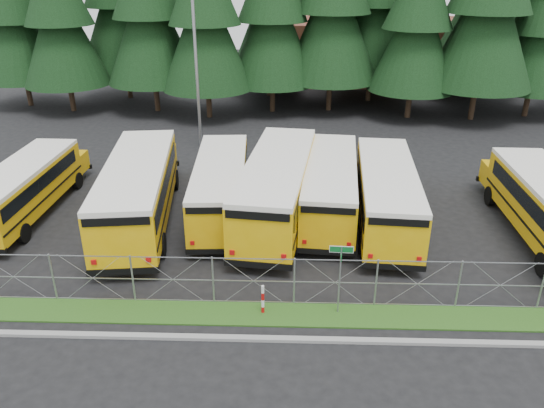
{
  "coord_description": "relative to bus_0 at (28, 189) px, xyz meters",
  "views": [
    {
      "loc": [
        -1.29,
        -17.48,
        11.82
      ],
      "look_at": [
        -1.98,
        4.0,
        1.82
      ],
      "focal_mm": 35.0,
      "sensor_mm": 36.0,
      "label": 1
    }
  ],
  "objects": [
    {
      "name": "conifer_11",
      "position": [
        11.11,
        25.98,
        6.45
      ],
      "size": [
        7.05,
        7.05,
        15.58
      ],
      "primitive_type": null,
      "color": "black",
      "rests_on": "ground"
    },
    {
      "name": "curb",
      "position": [
        14.27,
        -9.48,
        -1.28
      ],
      "size": [
        50.0,
        0.25,
        0.12
      ],
      "primitive_type": "cube",
      "color": "gray",
      "rests_on": "ground"
    },
    {
      "name": "ground",
      "position": [
        14.27,
        -6.38,
        -1.34
      ],
      "size": [
        120.0,
        120.0,
        0.0
      ],
      "primitive_type": "plane",
      "color": "black",
      "rests_on": "ground"
    },
    {
      "name": "street_sign",
      "position": [
        14.87,
        -7.88,
        0.69
      ],
      "size": [
        0.84,
        0.55,
        2.81
      ],
      "color": "#94969C",
      "rests_on": "ground"
    },
    {
      "name": "bus_0",
      "position": [
        0.0,
        0.0,
        0.0
      ],
      "size": [
        2.66,
        10.31,
        2.69
      ],
      "primitive_type": null,
      "rotation": [
        0.0,
        0.0,
        -0.02
      ],
      "color": "#DEA107",
      "rests_on": "ground"
    },
    {
      "name": "striped_bollard",
      "position": [
        12.14,
        -7.99,
        -0.74
      ],
      "size": [
        0.11,
        0.11,
        1.2
      ],
      "primitive_type": "cylinder",
      "color": "#B20C0C",
      "rests_on": "ground"
    },
    {
      "name": "conifer_3",
      "position": [
        6.51,
        18.29,
        6.63
      ],
      "size": [
        7.21,
        7.21,
        15.95
      ],
      "primitive_type": null,
      "color": "black",
      "rests_on": "ground"
    },
    {
      "name": "light_standard",
      "position": [
        6.99,
        10.65,
        4.16
      ],
      "size": [
        0.7,
        0.35,
        10.14
      ],
      "color": "#94969C",
      "rests_on": "ground"
    },
    {
      "name": "conifer_5",
      "position": [
        16.39,
        20.84,
        7.35
      ],
      "size": [
        7.86,
        7.86,
        17.38
      ],
      "primitive_type": null,
      "color": "black",
      "rests_on": "ground"
    },
    {
      "name": "conifer_6",
      "position": [
        22.68,
        18.73,
        6.31
      ],
      "size": [
        6.92,
        6.92,
        15.31
      ],
      "primitive_type": null,
      "color": "black",
      "rests_on": "ground"
    },
    {
      "name": "conifer_7",
      "position": [
        27.67,
        18.32,
        7.63
      ],
      "size": [
        8.12,
        8.12,
        17.95
      ],
      "primitive_type": null,
      "color": "black",
      "rests_on": "ground"
    },
    {
      "name": "bus_3",
      "position": [
        9.65,
        0.45,
        0.06
      ],
      "size": [
        3.11,
        10.82,
        2.8
      ],
      "primitive_type": null,
      "rotation": [
        0.0,
        0.0,
        0.05
      ],
      "color": "#DEA107",
      "rests_on": "ground"
    },
    {
      "name": "brick_building",
      "position": [
        20.27,
        33.62,
        1.66
      ],
      "size": [
        22.0,
        10.0,
        6.0
      ],
      "primitive_type": "cube",
      "color": "brown",
      "rests_on": "ground"
    },
    {
      "name": "conifer_1",
      "position": [
        -5.33,
        19.87,
        6.38
      ],
      "size": [
        6.99,
        6.99,
        15.45
      ],
      "primitive_type": null,
      "color": "black",
      "rests_on": "ground"
    },
    {
      "name": "bus_5",
      "position": [
        15.11,
        0.59,
        0.07
      ],
      "size": [
        3.56,
        11.01,
        2.84
      ],
      "primitive_type": null,
      "rotation": [
        0.0,
        0.0,
        -0.09
      ],
      "color": "#DEA107",
      "rests_on": "ground"
    },
    {
      "name": "conifer_8",
      "position": [
        32.43,
        19.48,
        5.84
      ],
      "size": [
        6.5,
        6.5,
        14.37
      ],
      "primitive_type": null,
      "color": "black",
      "rests_on": "ground"
    },
    {
      "name": "conifer_4",
      "position": [
        11.6,
        20.24,
        6.71
      ],
      "size": [
        7.28,
        7.28,
        16.1
      ],
      "primitive_type": null,
      "color": "black",
      "rests_on": "ground"
    },
    {
      "name": "bus_4",
      "position": [
        12.51,
        -0.03,
        0.26
      ],
      "size": [
        4.35,
        12.48,
        3.2
      ],
      "primitive_type": null,
      "rotation": [
        0.0,
        0.0,
        -0.12
      ],
      "color": "#DEA107",
      "rests_on": "ground"
    },
    {
      "name": "conifer_2",
      "position": [
        1.83,
        20.13,
        6.95
      ],
      "size": [
        7.5,
        7.5,
        16.58
      ],
      "primitive_type": null,
      "color": "black",
      "rests_on": "ground"
    },
    {
      "name": "bus_6",
      "position": [
        17.71,
        -0.39,
        0.12
      ],
      "size": [
        3.56,
        11.33,
        2.92
      ],
      "primitive_type": null,
      "rotation": [
        0.0,
        0.0,
        -0.08
      ],
      "color": "#DEA107",
      "rests_on": "ground"
    },
    {
      "name": "conifer_0",
      "position": [
        -9.8,
        21.57,
        6.37
      ],
      "size": [
        6.98,
        6.98,
        15.43
      ],
      "primitive_type": null,
      "color": "black",
      "rests_on": "ground"
    },
    {
      "name": "bus_2",
      "position": [
        5.86,
        -0.69,
        0.26
      ],
      "size": [
        4.33,
        12.48,
        3.2
      ],
      "primitive_type": null,
      "rotation": [
        0.0,
        0.0,
        0.12
      ],
      "color": "#DEA107",
      "rests_on": "ground"
    },
    {
      "name": "chainlink_fence",
      "position": [
        14.27,
        -7.38,
        -0.34
      ],
      "size": [
        44.0,
        0.1,
        2.0
      ],
      "primitive_type": null,
      "color": "#94969C",
      "rests_on": "ground"
    },
    {
      "name": "grass_verge",
      "position": [
        14.27,
        -8.08,
        -1.31
      ],
      "size": [
        50.0,
        1.4,
        0.06
      ],
      "primitive_type": "cube",
      "color": "#1D4413",
      "rests_on": "ground"
    }
  ]
}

